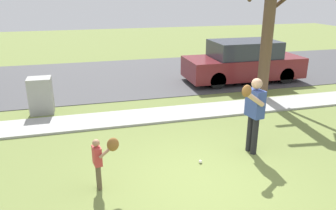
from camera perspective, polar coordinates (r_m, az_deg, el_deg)
name	(u,v)px	position (r m, az deg, el deg)	size (l,w,h in m)	color
ground_plane	(159,117)	(9.67, -1.56, -2.12)	(48.00, 48.00, 0.00)	olive
sidewalk_strip	(158,115)	(9.75, -1.70, -1.75)	(36.00, 1.20, 0.06)	#A3A39E
road_surface	(132,76)	(14.45, -6.30, 5.09)	(36.00, 6.80, 0.02)	#424244
person_adult	(254,109)	(7.44, 14.66, -0.62)	(0.69, 0.73, 1.75)	black
person_child	(102,156)	(6.16, -11.47, -8.66)	(0.50, 0.37, 1.05)	brown
baseball	(200,162)	(7.21, 5.65, -9.77)	(0.07, 0.07, 0.07)	white
utility_cabinet	(41,96)	(10.54, -21.23, 1.53)	(0.68, 0.57, 1.10)	gray
street_tree_near	(269,20)	(11.37, 17.15, 13.98)	(1.85, 1.88, 4.95)	brown
parked_suv_maroon	(243,62)	(13.71, 12.93, 7.30)	(4.70, 1.90, 1.63)	maroon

